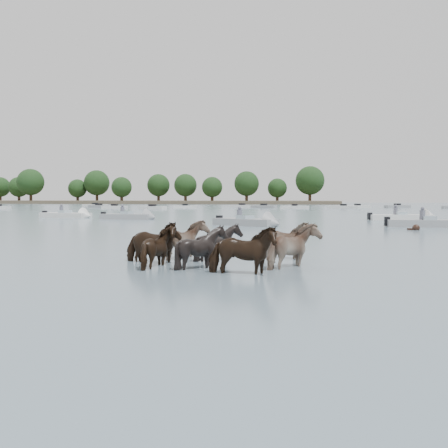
# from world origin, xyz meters

# --- Properties ---
(ground) EXTENTS (400.00, 400.00, 0.00)m
(ground) POSITION_xyz_m (0.00, 0.00, 0.00)
(ground) COLOR slate
(ground) RESTS_ON ground
(shoreline) EXTENTS (160.00, 30.00, 1.00)m
(shoreline) POSITION_xyz_m (-70.00, 150.00, 0.50)
(shoreline) COLOR #4C4233
(shoreline) RESTS_ON ground
(pony_herd) EXTENTS (5.85, 4.31, 1.50)m
(pony_herd) POSITION_xyz_m (0.34, 0.80, 0.46)
(pony_herd) COLOR black
(pony_herd) RESTS_ON ground
(swimming_pony) EXTENTS (0.72, 0.44, 0.44)m
(swimming_pony) POSITION_xyz_m (8.79, 17.84, 0.10)
(swimming_pony) COLOR black
(swimming_pony) RESTS_ON ground
(motorboat_a) EXTENTS (5.26, 1.90, 1.92)m
(motorboat_a) POSITION_xyz_m (-12.91, 28.77, 0.23)
(motorboat_a) COLOR gray
(motorboat_a) RESTS_ON ground
(motorboat_b) EXTENTS (5.17, 3.66, 1.92)m
(motorboat_b) POSITION_xyz_m (-1.11, 20.38, 0.23)
(motorboat_b) COLOR gray
(motorboat_b) RESTS_ON ground
(motorboat_c) EXTENTS (5.99, 2.74, 1.92)m
(motorboat_c) POSITION_xyz_m (10.85, 31.67, 0.22)
(motorboat_c) COLOR silver
(motorboat_c) RESTS_ON ground
(motorboat_d) EXTENTS (5.90, 1.71, 1.92)m
(motorboat_d) POSITION_xyz_m (11.07, 21.43, 0.22)
(motorboat_d) COLOR gray
(motorboat_d) RESTS_ON ground
(motorboat_f) EXTENTS (5.84, 2.78, 1.92)m
(motorboat_f) POSITION_xyz_m (-20.08, 30.90, 0.23)
(motorboat_f) COLOR silver
(motorboat_f) RESTS_ON ground
(distant_flotilla) EXTENTS (103.49, 28.70, 0.93)m
(distant_flotilla) POSITION_xyz_m (-0.87, 75.27, 0.26)
(distant_flotilla) COLOR silver
(distant_flotilla) RESTS_ON ground
(treeline) EXTENTS (150.38, 22.93, 12.47)m
(treeline) POSITION_xyz_m (-68.08, 151.08, 6.59)
(treeline) COLOR #382619
(treeline) RESTS_ON ground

